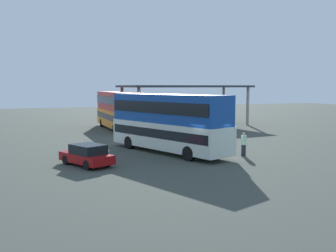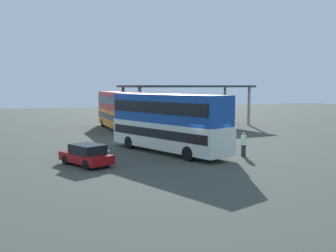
{
  "view_description": "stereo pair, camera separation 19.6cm",
  "coord_description": "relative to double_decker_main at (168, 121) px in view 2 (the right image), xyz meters",
  "views": [
    {
      "loc": [
        -11.51,
        -22.94,
        4.94
      ],
      "look_at": [
        -1.34,
        3.79,
        2.0
      ],
      "focal_mm": 41.29,
      "sensor_mm": 36.0,
      "label": 1
    },
    {
      "loc": [
        -11.33,
        -23.01,
        4.94
      ],
      "look_at": [
        -1.34,
        3.79,
        2.0
      ],
      "focal_mm": 41.29,
      "sensor_mm": 36.0,
      "label": 2
    }
  ],
  "objects": [
    {
      "name": "double_decker_near_canopy",
      "position": [
        0.11,
        16.71,
        -0.02
      ],
      "size": [
        2.57,
        11.57,
        4.31
      ],
      "rotation": [
        0.0,
        0.0,
        1.57
      ],
      "color": "orange",
      "rests_on": "ground_plane"
    },
    {
      "name": "depot_canopy",
      "position": [
        9.11,
        17.5,
        2.34
      ],
      "size": [
        16.82,
        8.22,
        5.07
      ],
      "rotation": [
        0.0,
        0.0,
        0.11
      ],
      "color": "#33353A",
      "rests_on": "ground_plane"
    },
    {
      "name": "double_decker_mid_row",
      "position": [
        3.54,
        18.74,
        -0.15
      ],
      "size": [
        2.74,
        10.14,
        4.07
      ],
      "rotation": [
        0.0,
        0.0,
        1.55
      ],
      "color": "orange",
      "rests_on": "ground_plane"
    },
    {
      "name": "ground_plane",
      "position": [
        1.34,
        -3.8,
        -2.38
      ],
      "size": [
        140.0,
        140.0,
        0.0
      ],
      "primitive_type": "plane",
      "color": "#3D443C"
    },
    {
      "name": "pedestrian_waiting",
      "position": [
        4.49,
        -3.32,
        -1.54
      ],
      "size": [
        0.38,
        0.38,
        1.69
      ],
      "rotation": [
        0.0,
        0.0,
        0.47
      ],
      "color": "#262633",
      "rests_on": "ground_plane"
    },
    {
      "name": "parked_hatchback",
      "position": [
        -6.44,
        -2.7,
        -1.71
      ],
      "size": [
        3.12,
        4.13,
        1.35
      ],
      "rotation": [
        0.0,
        0.0,
        2.01
      ],
      "color": "maroon",
      "rests_on": "ground_plane"
    },
    {
      "name": "double_decker_main",
      "position": [
        0.0,
        0.0,
        0.0
      ],
      "size": [
        6.17,
        11.09,
        4.36
      ],
      "rotation": [
        0.0,
        0.0,
        1.93
      ],
      "color": "silver",
      "rests_on": "ground_plane"
    }
  ]
}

